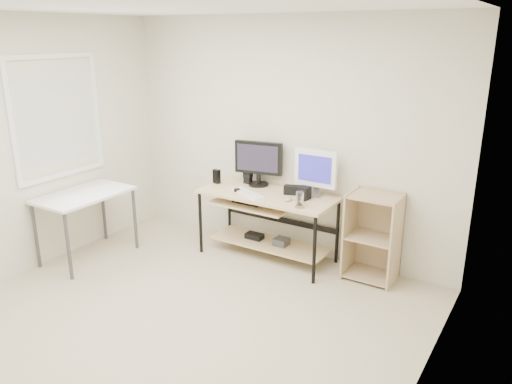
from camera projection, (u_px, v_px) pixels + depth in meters
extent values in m
cube|color=#C0B193|center=(168.00, 327.00, 4.27)|extent=(4.00, 4.00, 0.01)
cube|color=white|center=(148.00, 2.00, 3.48)|extent=(4.00, 4.00, 0.01)
cube|color=beige|center=(284.00, 138.00, 5.49)|extent=(4.00, 0.01, 2.60)
cube|color=beige|center=(7.00, 151.00, 4.89)|extent=(0.01, 4.00, 2.60)
cube|color=beige|center=(420.00, 234.00, 2.86)|extent=(0.01, 4.00, 2.60)
cube|color=white|center=(57.00, 117.00, 5.28)|extent=(0.01, 1.00, 1.20)
cube|color=beige|center=(268.00, 195.00, 5.38)|extent=(1.50, 0.65, 0.03)
cube|color=beige|center=(253.00, 204.00, 5.45)|extent=(0.90, 0.49, 0.02)
cube|color=beige|center=(269.00, 243.00, 5.60)|extent=(1.35, 0.46, 0.02)
cube|color=black|center=(250.00, 201.00, 5.47)|extent=(0.33, 0.22, 0.01)
cylinder|color=black|center=(267.00, 207.00, 5.31)|extent=(0.14, 0.01, 0.01)
cube|color=#3D3D3F|center=(281.00, 242.00, 5.51)|extent=(0.15, 0.15, 0.08)
cube|color=black|center=(254.00, 236.00, 5.69)|extent=(0.20, 0.12, 0.06)
cylinder|color=black|center=(200.00, 223.00, 5.62)|extent=(0.04, 0.04, 0.72)
cylinder|color=black|center=(229.00, 208.00, 6.09)|extent=(0.04, 0.04, 0.72)
cylinder|color=black|center=(314.00, 250.00, 4.91)|extent=(0.04, 0.04, 0.72)
cylinder|color=black|center=(337.00, 232.00, 5.37)|extent=(0.04, 0.04, 0.72)
cube|color=white|center=(84.00, 195.00, 5.38)|extent=(0.60, 1.00, 0.03)
cylinder|color=#3D3D3F|center=(36.00, 236.00, 5.25)|extent=(0.04, 0.04, 0.72)
cylinder|color=#3D3D3F|center=(104.00, 211.00, 6.00)|extent=(0.04, 0.04, 0.72)
cylinder|color=#3D3D3F|center=(68.00, 247.00, 4.99)|extent=(0.04, 0.04, 0.72)
cylinder|color=#3D3D3F|center=(135.00, 219.00, 5.73)|extent=(0.04, 0.04, 0.72)
cube|color=tan|center=(350.00, 232.00, 5.11)|extent=(0.02, 0.40, 0.90)
cube|color=tan|center=(396.00, 242.00, 4.87)|extent=(0.02, 0.40, 0.90)
cube|color=tan|center=(379.00, 231.00, 5.14)|extent=(0.50, 0.02, 0.90)
cube|color=tan|center=(370.00, 274.00, 5.11)|extent=(0.46, 0.38, 0.02)
cube|color=tan|center=(372.00, 237.00, 4.99)|extent=(0.46, 0.38, 0.02)
cube|color=tan|center=(375.00, 197.00, 4.86)|extent=(0.46, 0.38, 0.02)
cylinder|color=black|center=(258.00, 184.00, 5.66)|extent=(0.23, 0.23, 0.02)
cylinder|color=black|center=(259.00, 178.00, 5.64)|extent=(0.05, 0.05, 0.11)
cube|color=black|center=(259.00, 158.00, 5.57)|extent=(0.55, 0.16, 0.37)
cube|color=black|center=(257.00, 158.00, 5.54)|extent=(0.46, 0.09, 0.29)
cube|color=silver|center=(315.00, 195.00, 5.29)|extent=(0.17, 0.15, 0.01)
cylinder|color=silver|center=(315.00, 191.00, 5.27)|extent=(0.04, 0.04, 0.09)
cube|color=white|center=(316.00, 168.00, 5.20)|extent=(0.47, 0.05, 0.39)
cube|color=#262294|center=(315.00, 169.00, 5.18)|extent=(0.40, 0.01, 0.31)
cube|color=white|center=(248.00, 193.00, 5.36)|extent=(0.49, 0.32, 0.02)
ellipsoid|color=#B8B8BE|center=(288.00, 199.00, 5.13)|extent=(0.07, 0.10, 0.03)
cube|color=black|center=(293.00, 190.00, 5.33)|extent=(0.21, 0.14, 0.10)
cube|color=black|center=(248.00, 180.00, 5.74)|extent=(0.08, 0.08, 0.07)
cube|color=black|center=(248.00, 173.00, 5.71)|extent=(0.09, 0.09, 0.10)
cube|color=black|center=(304.00, 193.00, 5.17)|extent=(0.12, 0.12, 0.13)
cube|color=black|center=(217.00, 176.00, 5.72)|extent=(0.09, 0.06, 0.16)
cylinder|color=black|center=(237.00, 190.00, 5.45)|extent=(0.08, 0.08, 0.03)
cube|color=black|center=(300.00, 203.00, 5.06)|extent=(0.08, 0.12, 0.01)
cylinder|color=#B0814F|center=(299.00, 207.00, 4.94)|extent=(0.13, 0.13, 0.01)
cylinder|color=white|center=(300.00, 199.00, 4.92)|extent=(0.10, 0.10, 0.16)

